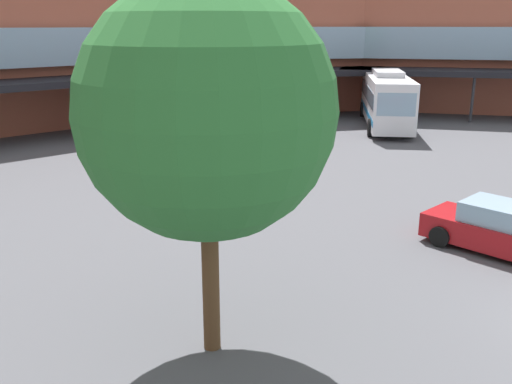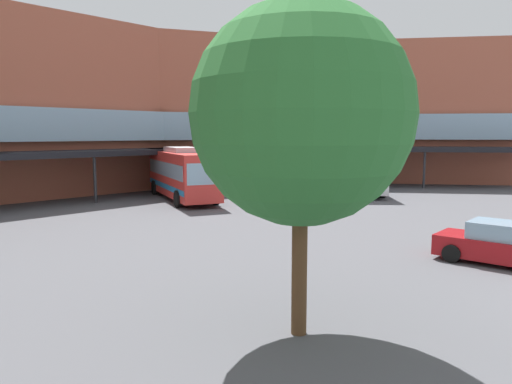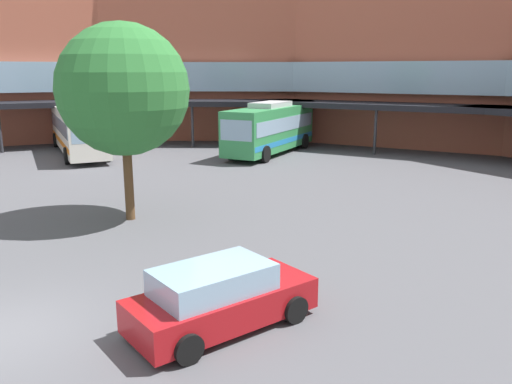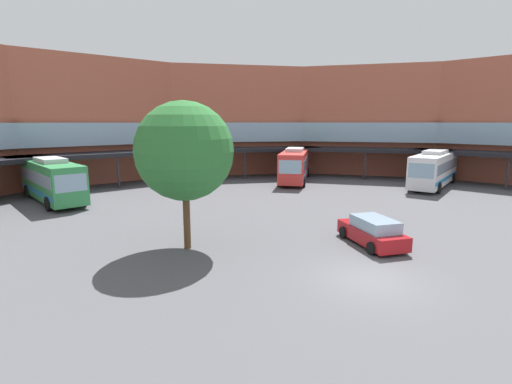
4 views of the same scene
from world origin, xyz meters
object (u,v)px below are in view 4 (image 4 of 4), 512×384
object	(u,v)px
parked_car	(372,232)
plaza_tree	(184,151)
bus_1	(52,180)
bus_3	(434,168)
bus_0	(295,165)

from	to	relation	value
parked_car	plaza_tree	distance (m)	10.84
bus_1	plaza_tree	distance (m)	18.11
bus_1	bus_3	xyz separation A→B (m)	(34.75, -8.50, 0.04)
bus_1	bus_3	distance (m)	35.78
bus_0	parked_car	bearing A→B (deg)	15.80
bus_3	plaza_tree	bearing A→B (deg)	-12.74
parked_car	bus_1	bearing A→B (deg)	48.25
bus_3	parked_car	distance (m)	22.17
bus_1	parked_car	world-z (taller)	bus_1
bus_0	plaza_tree	distance (m)	24.34
bus_0	plaza_tree	xyz separation A→B (m)	(-16.99, -17.14, 3.21)
bus_0	bus_1	world-z (taller)	bus_0
bus_3	bus_1	bearing A→B (deg)	-42.39
bus_0	plaza_tree	bearing A→B (deg)	-8.45
parked_car	plaza_tree	world-z (taller)	plaza_tree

